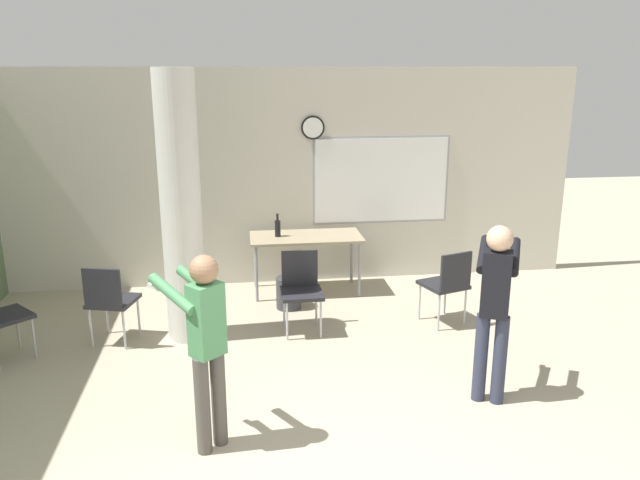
% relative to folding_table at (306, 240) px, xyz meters
% --- Properties ---
extents(wall_back, '(8.00, 0.15, 2.80)m').
position_rel_folding_table_xyz_m(wall_back, '(-0.33, 0.50, 0.71)').
color(wall_back, beige).
rests_on(wall_back, ground_plane).
extents(support_pillar, '(0.41, 0.41, 2.80)m').
position_rel_folding_table_xyz_m(support_pillar, '(-1.41, -1.21, 0.72)').
color(support_pillar, silver).
rests_on(support_pillar, ground_plane).
extents(folding_table, '(1.40, 0.67, 0.74)m').
position_rel_folding_table_xyz_m(folding_table, '(0.00, 0.00, 0.00)').
color(folding_table, tan).
rests_on(folding_table, ground_plane).
extents(bottle_on_table, '(0.07, 0.07, 0.29)m').
position_rel_folding_table_xyz_m(bottle_on_table, '(-0.35, 0.01, 0.17)').
color(bottle_on_table, black).
rests_on(bottle_on_table, folding_table).
extents(waste_bin, '(0.30, 0.30, 0.38)m').
position_rel_folding_table_xyz_m(waste_bin, '(-0.27, -0.53, -0.49)').
color(waste_bin, '#38383D').
rests_on(waste_bin, ground_plane).
extents(chair_table_front, '(0.44, 0.44, 0.87)m').
position_rel_folding_table_xyz_m(chair_table_front, '(-0.19, -1.20, -0.17)').
color(chair_table_front, '#232328').
rests_on(chair_table_front, ground_plane).
extents(chair_near_pillar, '(0.54, 0.54, 0.87)m').
position_rel_folding_table_xyz_m(chair_near_pillar, '(-2.17, -1.30, -0.17)').
color(chair_near_pillar, '#232328').
rests_on(chair_near_pillar, ground_plane).
extents(chair_mid_room, '(0.56, 0.56, 0.87)m').
position_rel_folding_table_xyz_m(chair_mid_room, '(1.43, -1.26, -0.17)').
color(chair_mid_room, '#232328').
rests_on(chair_mid_room, ground_plane).
extents(person_playing_front, '(0.58, 0.60, 1.53)m').
position_rel_folding_table_xyz_m(person_playing_front, '(-1.10, -3.28, 0.22)').
color(person_playing_front, '#514C47').
rests_on(person_playing_front, ground_plane).
extents(person_playing_side, '(0.52, 0.66, 1.57)m').
position_rel_folding_table_xyz_m(person_playing_side, '(1.27, -2.89, 0.24)').
color(person_playing_side, '#2D3347').
rests_on(person_playing_side, ground_plane).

